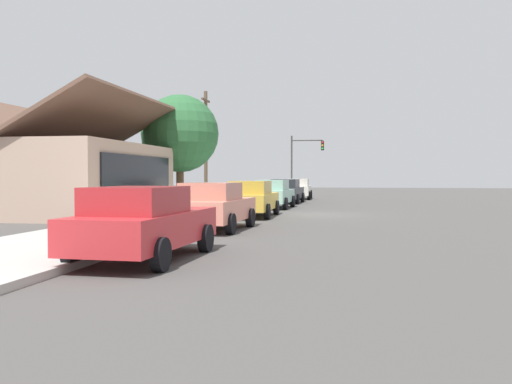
% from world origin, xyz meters
% --- Properties ---
extents(ground_plane, '(120.00, 120.00, 0.00)m').
position_xyz_m(ground_plane, '(0.00, 0.00, 0.00)').
color(ground_plane, '#4C4947').
extents(sidewalk_curb, '(60.00, 4.20, 0.16)m').
position_xyz_m(sidewalk_curb, '(0.00, 5.60, 0.08)').
color(sidewalk_curb, '#B2AFA8').
rests_on(sidewalk_curb, ground).
extents(car_cherry, '(4.67, 2.15, 1.59)m').
position_xyz_m(car_cherry, '(-14.77, 2.68, 0.82)').
color(car_cherry, red).
rests_on(car_cherry, ground).
extents(car_coral, '(4.38, 2.18, 1.59)m').
position_xyz_m(car_coral, '(-8.08, 2.86, 0.81)').
color(car_coral, '#EA8C75').
rests_on(car_coral, ground).
extents(car_mustard, '(4.78, 2.02, 1.59)m').
position_xyz_m(car_mustard, '(-1.91, 2.73, 0.82)').
color(car_mustard, gold).
rests_on(car_mustard, ground).
extents(car_seafoam, '(4.50, 2.03, 1.59)m').
position_xyz_m(car_seafoam, '(4.67, 2.73, 0.81)').
color(car_seafoam, '#9ED1BC').
rests_on(car_seafoam, ground).
extents(car_charcoal, '(4.55, 2.13, 1.59)m').
position_xyz_m(car_charcoal, '(10.66, 2.77, 0.82)').
color(car_charcoal, '#2D3035').
rests_on(car_charcoal, ground).
extents(car_ivory, '(4.73, 2.12, 1.59)m').
position_xyz_m(car_ivory, '(17.00, 2.62, 0.82)').
color(car_ivory, silver).
rests_on(car_ivory, ground).
extents(storefront_building, '(10.43, 8.27, 5.55)m').
position_xyz_m(storefront_building, '(-1.89, 11.98, 1.81)').
color(storefront_building, tan).
rests_on(storefront_building, ground).
extents(shade_tree, '(4.47, 4.47, 6.49)m').
position_xyz_m(shade_tree, '(4.86, 8.23, 4.23)').
color(shade_tree, brown).
rests_on(shade_tree, ground).
extents(traffic_light_main, '(0.37, 2.79, 5.20)m').
position_xyz_m(traffic_light_main, '(21.03, 2.54, 3.49)').
color(traffic_light_main, '#383833').
rests_on(traffic_light_main, ground).
extents(utility_pole_wooden, '(1.80, 0.24, 7.50)m').
position_xyz_m(utility_pole_wooden, '(10.38, 8.20, 3.93)').
color(utility_pole_wooden, brown).
rests_on(utility_pole_wooden, ground).
extents(fire_hydrant_red, '(0.22, 0.22, 0.71)m').
position_xyz_m(fire_hydrant_red, '(14.53, 4.20, 0.50)').
color(fire_hydrant_red, red).
rests_on(fire_hydrant_red, sidewalk_curb).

